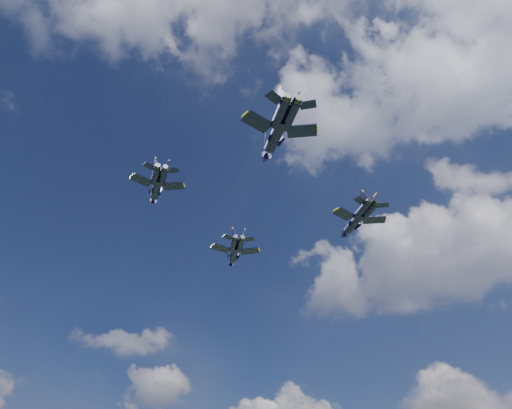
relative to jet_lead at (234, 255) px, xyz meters
The scene contains 4 objects.
jet_lead is the anchor object (origin of this frame).
jet_left 32.35m from the jet_lead, 83.45° to the right, with size 13.02×11.65×3.37m.
jet_right 32.67m from the jet_lead, ahead, with size 14.88×13.18×3.84m.
jet_slot 43.46m from the jet_lead, 44.84° to the right, with size 16.71×15.37×4.37m.
Camera 1 is at (47.44, -69.75, 3.46)m, focal length 35.00 mm.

